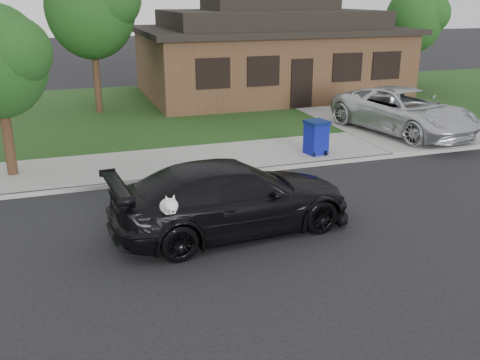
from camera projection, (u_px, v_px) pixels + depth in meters
name	position (u px, v px, depth m)	size (l,w,h in m)	color
ground	(341.00, 213.00, 12.62)	(120.00, 120.00, 0.00)	black
sidewalk	(265.00, 154.00, 17.08)	(60.00, 3.00, 0.12)	gray
curb	(283.00, 167.00, 15.74)	(60.00, 0.12, 0.12)	gray
lawn	(202.00, 107.00, 24.25)	(60.00, 13.00, 0.13)	#193814
driveway	(352.00, 111.00, 23.36)	(4.50, 13.00, 0.14)	gray
sedan	(232.00, 197.00, 11.44)	(5.45, 2.70, 1.53)	black
minivan	(404.00, 111.00, 19.22)	(2.60, 5.64, 1.57)	silver
recycling_bin	(316.00, 137.00, 16.73)	(0.74, 0.74, 1.06)	navy
house	(268.00, 53.00, 26.56)	(12.60, 8.60, 4.65)	#422B1C
tree_0	(95.00, 5.00, 21.38)	(3.78, 3.60, 6.34)	#332114
tree_1	(418.00, 18.00, 27.96)	(3.15, 3.00, 5.25)	#332114
tree_2	(1.00, 60.00, 13.91)	(2.73, 2.60, 4.59)	#332114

